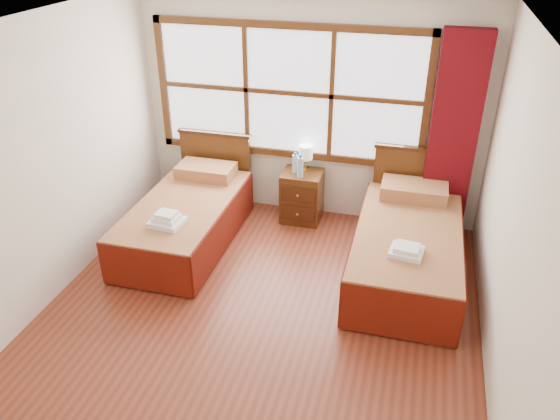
# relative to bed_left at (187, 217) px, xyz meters

# --- Properties ---
(floor) EXTENTS (4.50, 4.50, 0.00)m
(floor) POSITION_rel_bed_left_xyz_m (1.16, -1.20, -0.29)
(floor) COLOR brown
(floor) RESTS_ON ground
(ceiling) EXTENTS (4.50, 4.50, 0.00)m
(ceiling) POSITION_rel_bed_left_xyz_m (1.16, -1.20, 2.31)
(ceiling) COLOR white
(ceiling) RESTS_ON wall_back
(wall_back) EXTENTS (4.00, 0.00, 4.00)m
(wall_back) POSITION_rel_bed_left_xyz_m (1.16, 1.05, 1.01)
(wall_back) COLOR silver
(wall_back) RESTS_ON floor
(wall_left) EXTENTS (0.00, 4.50, 4.50)m
(wall_left) POSITION_rel_bed_left_xyz_m (-0.84, -1.20, 1.01)
(wall_left) COLOR silver
(wall_left) RESTS_ON floor
(wall_right) EXTENTS (0.00, 4.50, 4.50)m
(wall_right) POSITION_rel_bed_left_xyz_m (3.16, -1.20, 1.01)
(wall_right) COLOR silver
(wall_right) RESTS_ON floor
(window) EXTENTS (3.16, 0.06, 1.56)m
(window) POSITION_rel_bed_left_xyz_m (0.91, 1.01, 1.21)
(window) COLOR white
(window) RESTS_ON wall_back
(curtain) EXTENTS (0.50, 0.16, 2.30)m
(curtain) POSITION_rel_bed_left_xyz_m (2.76, 0.91, 0.88)
(curtain) COLOR #620910
(curtain) RESTS_ON wall_back
(bed_left) EXTENTS (0.99, 2.01, 0.96)m
(bed_left) POSITION_rel_bed_left_xyz_m (0.00, 0.00, 0.00)
(bed_left) COLOR #3A1D0C
(bed_left) RESTS_ON floor
(bed_right) EXTENTS (1.05, 2.07, 1.02)m
(bed_right) POSITION_rel_bed_left_xyz_m (2.43, -0.00, 0.02)
(bed_right) COLOR #3A1D0C
(bed_right) RESTS_ON floor
(nightstand) EXTENTS (0.46, 0.46, 0.62)m
(nightstand) POSITION_rel_bed_left_xyz_m (1.14, 0.80, 0.02)
(nightstand) COLOR #4F2A11
(nightstand) RESTS_ON floor
(towels_left) EXTENTS (0.35, 0.31, 0.14)m
(towels_left) POSITION_rel_bed_left_xyz_m (0.04, -0.54, 0.27)
(towels_left) COLOR white
(towels_left) RESTS_ON bed_left
(towels_right) EXTENTS (0.33, 0.29, 0.09)m
(towels_right) POSITION_rel_bed_left_xyz_m (2.42, -0.51, 0.29)
(towels_right) COLOR white
(towels_right) RESTS_ON bed_right
(lamp) EXTENTS (0.16, 0.16, 0.31)m
(lamp) POSITION_rel_bed_left_xyz_m (1.16, 0.87, 0.55)
(lamp) COLOR gold
(lamp) RESTS_ON nightstand
(bottle_near) EXTENTS (0.07, 0.07, 0.25)m
(bottle_near) POSITION_rel_bed_left_xyz_m (1.05, 0.79, 0.44)
(bottle_near) COLOR #A5C7D5
(bottle_near) RESTS_ON nightstand
(bottle_far) EXTENTS (0.07, 0.07, 0.27)m
(bottle_far) POSITION_rel_bed_left_xyz_m (1.14, 0.69, 0.45)
(bottle_far) COLOR #A5C7D5
(bottle_far) RESTS_ON nightstand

